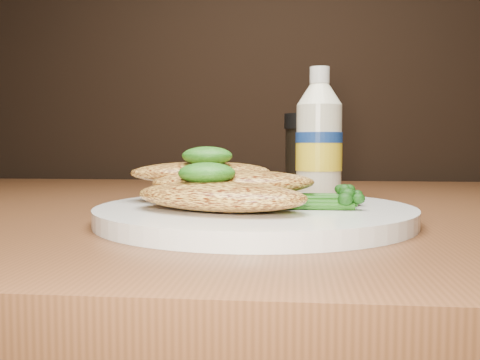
# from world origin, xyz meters

# --- Properties ---
(plate) EXTENTS (0.29, 0.29, 0.02)m
(plate) POSITION_xyz_m (-0.02, 0.90, 0.76)
(plate) COLOR white
(plate) RESTS_ON dining_table
(chicken_front) EXTENTS (0.18, 0.13, 0.03)m
(chicken_front) POSITION_xyz_m (-0.05, 0.86, 0.78)
(chicken_front) COLOR #ECB44B
(chicken_front) RESTS_ON plate
(chicken_mid) EXTENTS (0.16, 0.10, 0.02)m
(chicken_mid) POSITION_xyz_m (-0.04, 0.91, 0.79)
(chicken_mid) COLOR #ECB44B
(chicken_mid) RESTS_ON plate
(chicken_back) EXTENTS (0.16, 0.11, 0.02)m
(chicken_back) POSITION_xyz_m (-0.08, 0.95, 0.79)
(chicken_back) COLOR #ECB44B
(chicken_back) RESTS_ON plate
(pesto_front) EXTENTS (0.05, 0.05, 0.02)m
(pesto_front) POSITION_xyz_m (-0.06, 0.87, 0.80)
(pesto_front) COLOR #093207
(pesto_front) RESTS_ON chicken_front
(pesto_back) EXTENTS (0.05, 0.05, 0.02)m
(pesto_back) POSITION_xyz_m (-0.07, 0.93, 0.81)
(pesto_back) COLOR #093207
(pesto_back) RESTS_ON chicken_back
(broccolini_bundle) EXTENTS (0.17, 0.15, 0.02)m
(broccolini_bundle) POSITION_xyz_m (0.03, 0.90, 0.78)
(broccolini_bundle) COLOR #1E5713
(broccolini_bundle) RESTS_ON plate
(mayo_bottle) EXTENTS (0.07, 0.07, 0.17)m
(mayo_bottle) POSITION_xyz_m (0.05, 1.12, 0.84)
(mayo_bottle) COLOR #EBE5C7
(mayo_bottle) RESTS_ON dining_table
(pepper_grinder) EXTENTS (0.06, 0.06, 0.11)m
(pepper_grinder) POSITION_xyz_m (0.03, 1.18, 0.81)
(pepper_grinder) COLOR black
(pepper_grinder) RESTS_ON dining_table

